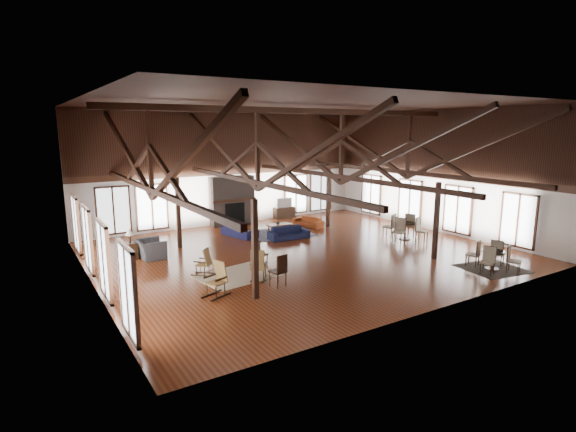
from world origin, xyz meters
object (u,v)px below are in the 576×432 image
sofa_orange (309,221)px  tv_console (284,212)px  cafe_table_near (493,256)px  coffee_table (279,225)px  sofa_navy_front (289,233)px  sofa_navy_left (240,230)px  cafe_table_far (405,228)px  armchair (151,249)px

sofa_orange → tv_console: size_ratio=1.37×
cafe_table_near → coffee_table: bearing=111.6°
sofa_navy_front → cafe_table_near: cafe_table_near is taller
sofa_navy_front → sofa_orange: bearing=41.0°
sofa_navy_front → cafe_table_near: size_ratio=1.01×
sofa_navy_front → sofa_navy_left: (-1.72, 1.67, 0.01)m
sofa_navy_front → cafe_table_near: bearing=-60.3°
cafe_table_far → cafe_table_near: bearing=-98.2°
sofa_navy_front → cafe_table_far: 5.42m
cafe_table_near → cafe_table_far: (0.71, 4.96, 0.06)m
tv_console → cafe_table_far: bearing=-74.1°
cafe_table_near → sofa_navy_left: bearing=120.2°
sofa_orange → tv_console: (0.09, 2.62, 0.06)m
sofa_navy_front → tv_console: 5.07m
sofa_navy_front → coffee_table: sofa_navy_front is taller
coffee_table → cafe_table_far: bearing=-41.6°
sofa_navy_left → cafe_table_near: 11.07m
sofa_orange → armchair: size_ratio=1.48×
sofa_navy_front → sofa_navy_left: size_ratio=0.98×
cafe_table_near → tv_console: (-1.38, 12.32, -0.18)m
sofa_navy_front → cafe_table_far: (4.56, -2.92, 0.27)m
armchair → cafe_table_far: cafe_table_far is taller
armchair → sofa_orange: bearing=-81.0°
sofa_navy_front → cafe_table_far: size_ratio=0.90×
sofa_navy_left → armchair: 4.85m
sofa_orange → cafe_table_near: (1.48, -9.70, 0.24)m
coffee_table → sofa_navy_left: bearing=169.6°
cafe_table_near → cafe_table_far: 5.02m
coffee_table → cafe_table_near: 9.81m
cafe_table_far → tv_console: cafe_table_far is taller
cafe_table_near → tv_console: 12.40m
coffee_table → armchair: 6.66m
armchair → sofa_navy_front: bearing=-93.2°
armchair → sofa_navy_left: bearing=-73.7°
sofa_navy_left → tv_console: (4.19, 2.76, 0.02)m
cafe_table_near → cafe_table_far: bearing=81.8°
sofa_navy_left → sofa_orange: sofa_navy_left is taller
sofa_navy_front → armchair: (-6.35, 0.20, 0.09)m
sofa_orange → sofa_navy_front: bearing=-65.1°
coffee_table → cafe_table_far: size_ratio=0.56×
coffee_table → armchair: bearing=-168.8°
armchair → cafe_table_far: bearing=-107.4°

